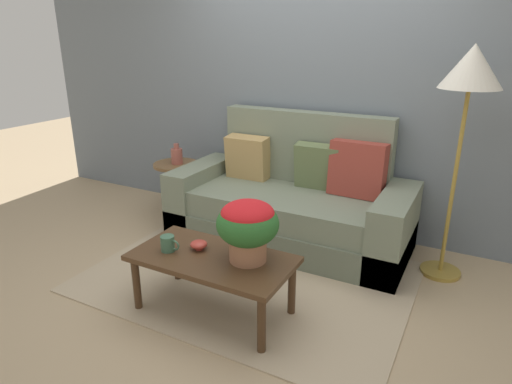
# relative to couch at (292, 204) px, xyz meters

# --- Properties ---
(ground_plane) EXTENTS (14.00, 14.00, 0.00)m
(ground_plane) POSITION_rel_couch_xyz_m (-0.01, -0.81, -0.34)
(ground_plane) COLOR tan
(wall_back) EXTENTS (6.40, 0.12, 2.79)m
(wall_back) POSITION_rel_couch_xyz_m (-0.01, 0.48, 1.06)
(wall_back) COLOR slate
(wall_back) RESTS_ON ground
(area_rug) EXTENTS (2.35, 1.69, 0.01)m
(area_rug) POSITION_rel_couch_xyz_m (-0.01, -0.77, -0.33)
(area_rug) COLOR tan
(area_rug) RESTS_ON ground
(couch) EXTENTS (2.06, 0.89, 1.11)m
(couch) POSITION_rel_couch_xyz_m (0.00, 0.00, 0.00)
(couch) COLOR #626B59
(couch) RESTS_ON ground
(coffee_table) EXTENTS (1.04, 0.54, 0.41)m
(coffee_table) POSITION_rel_couch_xyz_m (-0.01, -1.26, 0.02)
(coffee_table) COLOR #442D1B
(coffee_table) RESTS_ON ground
(side_table) EXTENTS (0.45, 0.45, 0.55)m
(side_table) POSITION_rel_couch_xyz_m (-1.25, -0.01, 0.04)
(side_table) COLOR brown
(side_table) RESTS_ON ground
(floor_lamp) EXTENTS (0.41, 0.41, 1.70)m
(floor_lamp) POSITION_rel_couch_xyz_m (1.27, -0.02, 1.12)
(floor_lamp) COLOR olive
(floor_lamp) RESTS_ON ground
(potted_plant) EXTENTS (0.39, 0.39, 0.39)m
(potted_plant) POSITION_rel_couch_xyz_m (0.22, -1.20, 0.32)
(potted_plant) COLOR #A36B4C
(potted_plant) RESTS_ON coffee_table
(coffee_mug) EXTENTS (0.14, 0.09, 0.10)m
(coffee_mug) POSITION_rel_couch_xyz_m (-0.30, -1.33, 0.13)
(coffee_mug) COLOR #3D664C
(coffee_mug) RESTS_ON coffee_table
(snack_bowl) EXTENTS (0.11, 0.11, 0.06)m
(snack_bowl) POSITION_rel_couch_xyz_m (-0.14, -1.22, 0.11)
(snack_bowl) COLOR #B2382D
(snack_bowl) RESTS_ON coffee_table
(table_vase) EXTENTS (0.11, 0.11, 0.20)m
(table_vase) POSITION_rel_couch_xyz_m (-1.23, -0.02, 0.30)
(table_vase) COLOR #934C42
(table_vase) RESTS_ON side_table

